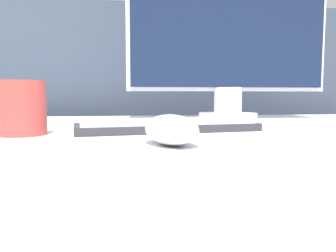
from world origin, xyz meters
TOP-DOWN VIEW (x-y plane):
  - partition_panel at (0.00, 0.65)m, footprint 5.00×0.03m
  - computer_mouse_near at (0.05, -0.23)m, footprint 0.10×0.13m
  - keyboard at (0.06, -0.03)m, footprint 0.39×0.18m
  - monitor at (0.30, 0.30)m, footprint 0.63×0.18m
  - mug at (-0.21, -0.07)m, footprint 0.09×0.09m

SIDE VIEW (x-z plane):
  - partition_panel at x=0.00m, z-range 0.00..1.21m
  - keyboard at x=0.06m, z-range 0.76..0.79m
  - computer_mouse_near at x=0.05m, z-range 0.76..0.81m
  - mug at x=-0.21m, z-range 0.76..0.86m
  - monitor at x=0.30m, z-range 0.78..1.28m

